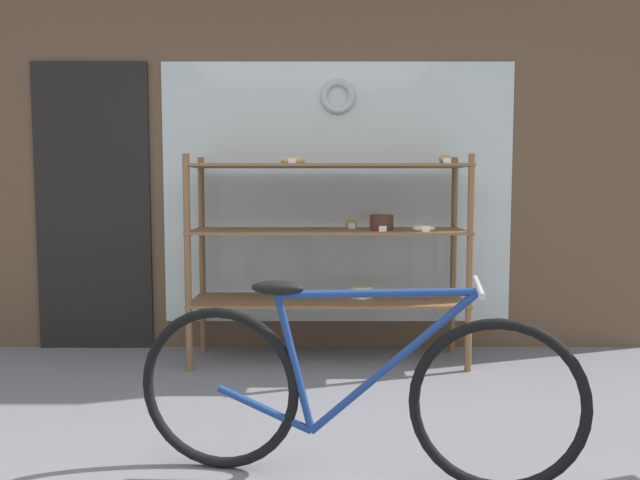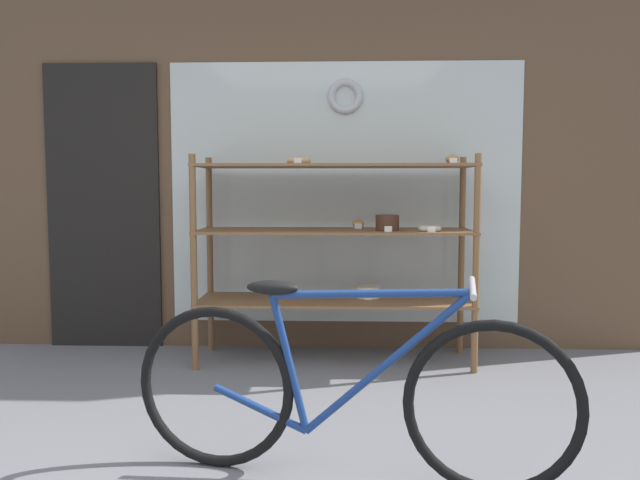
# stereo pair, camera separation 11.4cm
# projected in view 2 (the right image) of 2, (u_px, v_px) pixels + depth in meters

# --- Properties ---
(storefront_facade) EXTENTS (5.09, 0.13, 3.56)m
(storefront_facade) POSITION_uv_depth(u_px,v_px,m) (312.00, 115.00, 4.57)
(storefront_facade) COLOR brown
(storefront_facade) RESTS_ON ground_plane
(display_case) EXTENTS (1.86, 0.54, 1.41)m
(display_case) POSITION_uv_depth(u_px,v_px,m) (338.00, 237.00, 4.23)
(display_case) COLOR brown
(display_case) RESTS_ON ground_plane
(bicycle) EXTENTS (1.81, 0.52, 0.83)m
(bicycle) POSITION_uv_depth(u_px,v_px,m) (345.00, 391.00, 2.52)
(bicycle) COLOR black
(bicycle) RESTS_ON ground_plane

